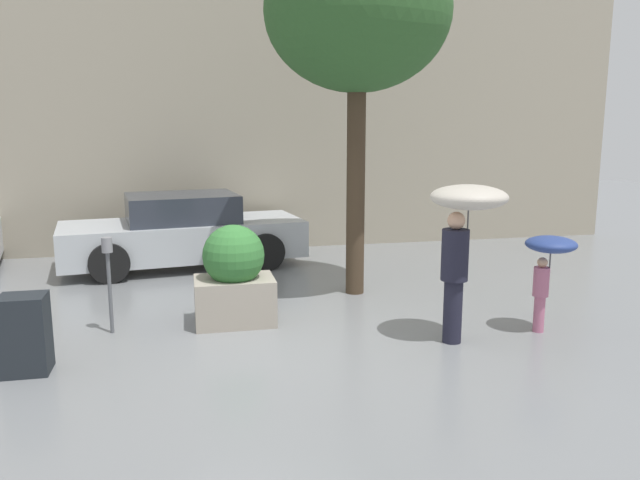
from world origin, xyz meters
name	(u,v)px	position (x,y,z in m)	size (l,w,h in m)	color
ground_plane	(283,347)	(0.00, 0.00, 0.00)	(40.00, 40.00, 0.00)	slate
building_facade	(235,113)	(0.00, 6.50, 3.00)	(18.00, 0.30, 6.00)	#9E937F
planter_box	(234,277)	(-0.51, 1.11, 0.67)	(1.10, 0.86, 1.40)	#9E9384
person_adult	(464,221)	(2.26, -0.27, 1.57)	(0.96, 0.96, 2.03)	#1E1E2D
person_child	(549,256)	(3.54, -0.16, 1.05)	(0.67, 0.67, 1.31)	#B76684
parked_car_near	(183,233)	(-1.21, 4.94, 0.66)	(4.80, 2.52, 1.42)	#B7BCC1
street_tree	(358,14)	(1.57, 2.30, 4.44)	(2.90, 2.90, 5.71)	#423323
parking_meter	(108,265)	(-2.16, 1.03, 0.94)	(0.14, 0.14, 1.31)	#595B60
newspaper_box	(25,334)	(-2.95, -0.19, 0.45)	(0.50, 0.44, 0.90)	#1E2328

